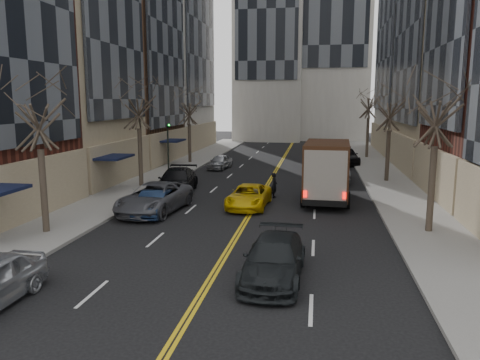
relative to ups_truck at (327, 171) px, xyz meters
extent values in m
plane|color=black|center=(-4.17, -17.44, -1.87)|extent=(160.00, 160.00, 0.00)
cube|color=slate|center=(-13.17, 9.56, -1.79)|extent=(4.00, 66.00, 0.15)
cube|color=slate|center=(4.83, 9.56, -1.79)|extent=(4.00, 66.00, 0.15)
cube|color=#4C301E|center=(-19.67, 15.56, 10.13)|extent=(9.00, 12.00, 24.00)
cube|color=black|center=(-15.01, 15.56, 11.33)|extent=(0.20, 10.56, 19.20)
cube|color=#B7B2A8|center=(-20.67, 29.06, 16.13)|extent=(11.00, 15.00, 36.00)
cube|color=black|center=(-14.17, 0.56, 0.53)|extent=(2.00, 3.00, 0.15)
cube|color=black|center=(-15.07, 0.56, -0.52)|extent=(0.20, 3.00, 2.50)
cube|color=black|center=(-14.17, 13.56, 0.53)|extent=(2.00, 3.00, 0.15)
cube|color=black|center=(-15.07, 13.56, -0.52)|extent=(0.20, 3.00, 2.50)
cube|color=tan|center=(11.83, 14.56, 12.13)|extent=(10.00, 14.00, 28.00)
cube|color=#B7B2A8|center=(12.83, 29.06, 15.13)|extent=(12.00, 15.00, 34.00)
cylinder|color=#382D23|center=(-12.97, -9.44, 0.20)|extent=(0.30, 0.30, 3.83)
cylinder|color=#382D23|center=(-12.97, 2.56, 0.31)|extent=(0.30, 0.30, 4.05)
cylinder|color=#382D23|center=(-12.97, 15.56, 0.13)|extent=(0.30, 0.30, 3.69)
cylinder|color=#382D23|center=(4.63, -6.44, 0.26)|extent=(0.30, 0.30, 3.96)
cylinder|color=#382D23|center=(4.63, 7.56, 0.17)|extent=(0.30, 0.30, 3.78)
cylinder|color=#382D23|center=(4.63, 22.56, 0.35)|extent=(0.30, 0.30, 4.14)
cylinder|color=black|center=(-11.57, 4.56, 0.18)|extent=(0.12, 0.12, 3.80)
imported|color=black|center=(-11.57, 4.56, 2.53)|extent=(0.15, 0.18, 0.90)
sphere|color=#0CE526|center=(-11.42, 4.46, 2.48)|extent=(0.14, 0.14, 0.14)
cube|color=black|center=(0.00, 0.00, -1.28)|extent=(2.65, 6.88, 0.32)
cube|color=black|center=(0.12, 2.48, -0.23)|extent=(2.57, 1.92, 2.22)
cube|color=black|center=(-0.03, -0.58, 0.25)|extent=(2.78, 5.30, 3.18)
cube|color=black|center=(-0.15, -3.26, -1.28)|extent=(2.44, 0.31, 0.32)
cube|color=red|center=(-1.21, -3.23, -0.81)|extent=(0.19, 0.07, 0.37)
cube|color=red|center=(0.90, -3.33, -0.81)|extent=(0.19, 0.07, 0.37)
cube|color=gold|center=(-1.32, -0.47, 0.89)|extent=(0.09, 0.95, 0.95)
cube|color=gold|center=(1.27, -0.59, 0.89)|extent=(0.09, 0.95, 0.95)
cylinder|color=black|center=(-1.14, 2.28, -1.36)|extent=(0.34, 1.03, 1.02)
cylinder|color=black|center=(1.35, 2.16, -1.36)|extent=(0.34, 1.03, 1.02)
cylinder|color=black|center=(-1.33, -1.74, -1.36)|extent=(0.34, 1.03, 1.02)
cylinder|color=black|center=(1.16, -1.86, -1.36)|extent=(0.34, 1.03, 1.02)
imported|color=black|center=(-2.01, -13.20, -1.15)|extent=(2.16, 5.00, 1.43)
cube|color=black|center=(-2.01, -12.48, -0.57)|extent=(0.13, 0.04, 0.09)
cube|color=blue|center=(-2.01, -12.51, -0.57)|extent=(0.10, 0.01, 0.06)
imported|color=#D5AD08|center=(-4.47, -2.39, -1.22)|extent=(2.36, 4.77, 1.30)
imported|color=black|center=(-3.26, 0.56, -1.06)|extent=(0.40, 0.60, 1.60)
imported|color=#111E36|center=(-9.27, -5.12, -1.21)|extent=(1.71, 4.11, 1.32)
imported|color=#4F5057|center=(-9.47, -4.45, -1.06)|extent=(3.26, 6.07, 1.62)
imported|color=black|center=(-9.86, 1.01, -1.06)|extent=(2.84, 5.80, 1.62)
imported|color=#9B9EA3|center=(-9.27, 12.31, -1.23)|extent=(1.98, 3.91, 1.28)
imported|color=#4B4F53|center=(0.93, 7.71, -1.06)|extent=(1.80, 4.95, 1.62)
imported|color=#A7A8AF|center=(0.93, 14.85, -1.04)|extent=(3.27, 6.15, 1.65)
imported|color=black|center=(2.13, 17.72, -1.09)|extent=(2.75, 5.54, 1.55)
camera|label=1|loc=(-0.63, -28.73, 4.33)|focal=35.00mm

